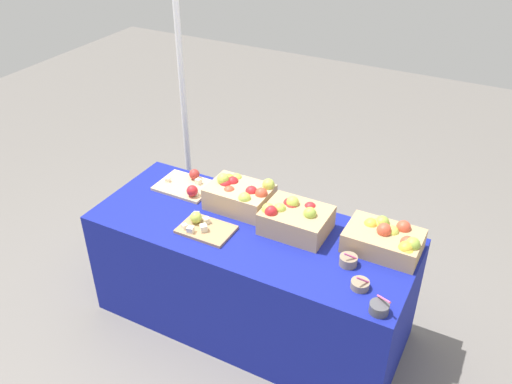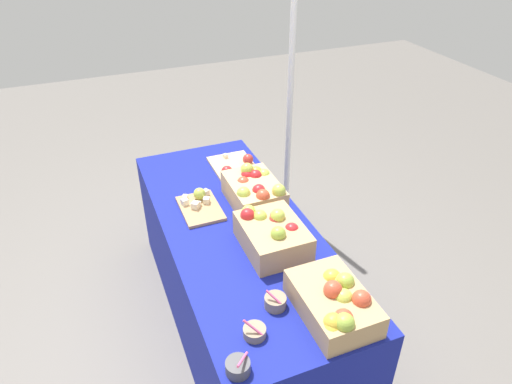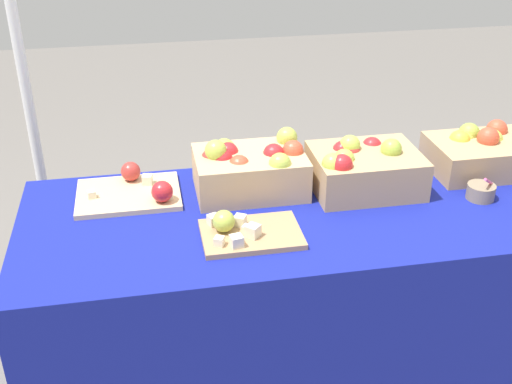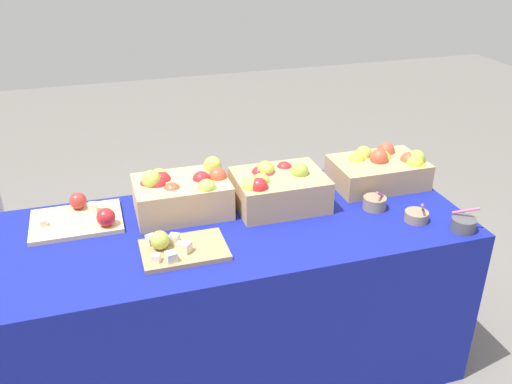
{
  "view_description": "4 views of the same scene",
  "coord_description": "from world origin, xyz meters",
  "views": [
    {
      "loc": [
        1.2,
        -2.21,
        2.61
      ],
      "look_at": [
        -0.0,
        0.08,
        0.94
      ],
      "focal_mm": 37.92,
      "sensor_mm": 36.0,
      "label": 1
    },
    {
      "loc": [
        1.89,
        -0.65,
        2.25
      ],
      "look_at": [
        0.13,
        0.06,
        1.02
      ],
      "focal_mm": 32.52,
      "sensor_mm": 36.0,
      "label": 2
    },
    {
      "loc": [
        -0.51,
        -1.81,
        1.8
      ],
      "look_at": [
        -0.17,
        -0.01,
        0.82
      ],
      "focal_mm": 45.04,
      "sensor_mm": 36.0,
      "label": 3
    },
    {
      "loc": [
        -0.46,
        -1.86,
        1.85
      ],
      "look_at": [
        0.1,
        -0.02,
        0.88
      ],
      "focal_mm": 39.03,
      "sensor_mm": 36.0,
      "label": 4
    }
  ],
  "objects": [
    {
      "name": "apple_crate_left",
      "position": [
        0.74,
        0.17,
        0.81
      ],
      "size": [
        0.41,
        0.27,
        0.17
      ],
      "color": "tan",
      "rests_on": "table"
    },
    {
      "name": "sample_bowl_far",
      "position": [
        0.61,
        -0.04,
        0.77
      ],
      "size": [
        0.1,
        0.1,
        0.1
      ],
      "color": "gray",
      "rests_on": "table"
    },
    {
      "name": "table",
      "position": [
        0.0,
        0.0,
        0.37
      ],
      "size": [
        1.9,
        0.76,
        0.74
      ],
      "primitive_type": "cube",
      "color": "navy",
      "rests_on": "ground_plane"
    },
    {
      "name": "ground_plane",
      "position": [
        0.0,
        0.0,
        0.0
      ],
      "size": [
        10.0,
        10.0,
        0.0
      ],
      "primitive_type": "plane",
      "color": "slate"
    },
    {
      "name": "cutting_board_back",
      "position": [
        -0.56,
        0.19,
        0.76
      ],
      "size": [
        0.35,
        0.27,
        0.09
      ],
      "color": "#D1B284",
      "rests_on": "table"
    },
    {
      "name": "apple_crate_right",
      "position": [
        -0.17,
        0.17,
        0.83
      ],
      "size": [
        0.38,
        0.27,
        0.2
      ],
      "color": "tan",
      "rests_on": "table"
    },
    {
      "name": "cutting_board_front",
      "position": [
        -0.23,
        -0.14,
        0.76
      ],
      "size": [
        0.31,
        0.21,
        0.09
      ],
      "color": "tan",
      "rests_on": "table"
    },
    {
      "name": "sample_bowl_mid",
      "position": [
        0.85,
        -0.3,
        0.77
      ],
      "size": [
        0.1,
        0.1,
        0.1
      ],
      "color": "#4C4C51",
      "rests_on": "table"
    },
    {
      "name": "tent_pole",
      "position": [
        -0.96,
        0.76,
        1.05
      ],
      "size": [
        0.04,
        0.04,
        2.11
      ],
      "primitive_type": "cylinder",
      "color": "white",
      "rests_on": "ground_plane"
    },
    {
      "name": "apple_crate_middle",
      "position": [
        0.23,
        0.1,
        0.82
      ],
      "size": [
        0.37,
        0.29,
        0.19
      ],
      "color": "tan",
      "rests_on": "table"
    },
    {
      "name": "sample_bowl_near",
      "position": [
        0.72,
        -0.18,
        0.76
      ],
      "size": [
        0.09,
        0.1,
        0.1
      ],
      "color": "gray",
      "rests_on": "table"
    }
  ]
}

